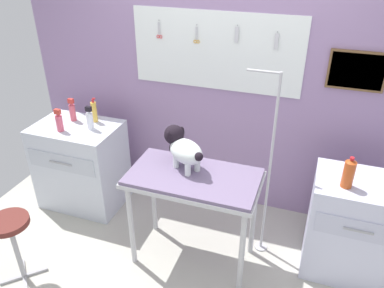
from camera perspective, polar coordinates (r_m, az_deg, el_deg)
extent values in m
cube|color=#AFADA0|center=(3.27, -2.08, -20.57)|extent=(4.40, 4.00, 0.04)
cube|color=#987BA8|center=(3.59, 5.02, 7.36)|extent=(4.00, 0.06, 2.30)
cube|color=white|center=(3.45, 3.51, 13.67)|extent=(1.54, 0.02, 0.69)
cylinder|color=gray|center=(3.56, -4.93, 17.98)|extent=(0.01, 0.02, 0.01)
cube|color=silver|center=(3.57, -5.04, 16.85)|extent=(0.01, 0.00, 0.11)
cube|color=silver|center=(3.56, -4.86, 16.85)|extent=(0.01, 0.00, 0.11)
torus|color=red|center=(3.59, -5.10, 15.72)|extent=(0.03, 0.01, 0.03)
torus|color=red|center=(3.58, -4.70, 15.70)|extent=(0.03, 0.01, 0.03)
cylinder|color=gray|center=(3.44, 0.75, 17.41)|extent=(0.01, 0.02, 0.01)
cube|color=silver|center=(3.45, 0.59, 16.24)|extent=(0.01, 0.00, 0.11)
cube|color=silver|center=(3.44, 0.78, 16.23)|extent=(0.01, 0.00, 0.11)
torus|color=gold|center=(3.46, 0.47, 15.07)|extent=(0.03, 0.01, 0.03)
torus|color=gold|center=(3.46, 0.89, 15.04)|extent=(0.03, 0.01, 0.03)
cylinder|color=gray|center=(3.34, 6.82, 17.23)|extent=(0.01, 0.02, 0.01)
cube|color=silver|center=(3.35, 6.70, 15.95)|extent=(0.03, 0.01, 0.13)
cylinder|color=gray|center=(3.29, 12.69, 16.05)|extent=(0.01, 0.02, 0.01)
cube|color=silver|center=(3.30, 12.52, 14.75)|extent=(0.03, 0.01, 0.13)
cube|color=brown|center=(3.35, 23.44, 10.00)|extent=(0.45, 0.02, 0.32)
cube|color=#B17655|center=(3.34, 23.45, 9.97)|extent=(0.41, 0.01, 0.29)
cylinder|color=#B7B7BC|center=(3.20, -9.08, -11.98)|extent=(0.04, 0.04, 0.79)
cylinder|color=#B7B7BC|center=(2.96, 7.45, -15.89)|extent=(0.04, 0.04, 0.79)
cylinder|color=#B7B7BC|center=(3.50, -5.75, -7.57)|extent=(0.04, 0.04, 0.79)
cylinder|color=#B7B7BC|center=(3.29, 9.17, -10.66)|extent=(0.04, 0.04, 0.79)
cube|color=#B7B7BC|center=(2.95, 0.21, -5.40)|extent=(1.03, 0.56, 0.03)
cube|color=slate|center=(2.93, 0.21, -4.89)|extent=(1.00, 0.54, 0.03)
cylinder|color=#B7B7BC|center=(3.59, 10.22, -14.86)|extent=(0.11, 0.11, 0.01)
cylinder|color=#B7B7BC|center=(3.09, 11.53, -3.98)|extent=(0.02, 0.02, 1.63)
cylinder|color=#B7B7BC|center=(2.76, 10.70, 10.62)|extent=(0.24, 0.02, 0.02)
cylinder|color=white|center=(3.00, -2.41, -2.58)|extent=(0.05, 0.05, 0.11)
cylinder|color=white|center=(3.05, -0.99, -1.99)|extent=(0.05, 0.05, 0.11)
cylinder|color=white|center=(2.90, -0.64, -3.77)|extent=(0.05, 0.05, 0.11)
cylinder|color=white|center=(2.95, 0.79, -3.13)|extent=(0.05, 0.05, 0.11)
ellipsoid|color=white|center=(2.92, -0.90, -1.12)|extent=(0.37, 0.33, 0.18)
ellipsoid|color=black|center=(3.00, -2.21, -0.45)|extent=(0.17, 0.18, 0.10)
sphere|color=black|center=(2.99, -2.71, 1.41)|extent=(0.16, 0.16, 0.16)
ellipsoid|color=white|center=(3.04, -3.46, 1.60)|extent=(0.09, 0.09, 0.05)
sphere|color=black|center=(3.06, -3.81, 1.81)|extent=(0.02, 0.02, 0.02)
ellipsoid|color=black|center=(2.93, -3.57, 1.11)|extent=(0.06, 0.05, 0.09)
ellipsoid|color=black|center=(3.01, -1.51, 1.88)|extent=(0.06, 0.05, 0.09)
sphere|color=black|center=(2.81, 1.00, -1.92)|extent=(0.07, 0.07, 0.07)
cube|color=silver|center=(3.98, -16.19, -3.01)|extent=(0.80, 0.56, 0.87)
cube|color=#B5BBC9|center=(3.69, -19.01, -2.67)|extent=(0.70, 0.01, 0.17)
cylinder|color=#99999E|center=(3.69, -19.08, -2.74)|extent=(0.24, 0.02, 0.02)
cube|color=silver|center=(3.34, 22.85, -11.35)|extent=(0.68, 0.52, 0.86)
cube|color=#B3B5CE|center=(3.02, 23.62, -11.74)|extent=(0.60, 0.01, 0.17)
cylinder|color=#99999E|center=(3.02, 23.62, -11.83)|extent=(0.20, 0.02, 0.02)
cylinder|color=#9E9EA3|center=(3.40, -24.70, -14.47)|extent=(0.04, 0.04, 0.56)
cube|color=#9E9EA3|center=(3.57, -22.28, -17.31)|extent=(0.15, 0.15, 0.02)
cube|color=#9E9EA3|center=(3.64, -23.91, -16.61)|extent=(0.15, 0.15, 0.02)
cube|color=#9E9EA3|center=(3.59, -25.29, -17.89)|extent=(0.15, 0.15, 0.02)
cube|color=#9E9EA3|center=(3.51, -23.66, -18.64)|extent=(0.15, 0.15, 0.02)
cylinder|color=maroon|center=(3.21, -25.82, -10.51)|extent=(0.31, 0.31, 0.04)
cylinder|color=#CE5164|center=(3.86, -17.42, 4.49)|extent=(0.06, 0.06, 0.16)
cylinder|color=#CE5164|center=(3.83, -17.62, 5.71)|extent=(0.03, 0.03, 0.02)
cube|color=red|center=(3.82, -17.69, 6.15)|extent=(0.05, 0.03, 0.04)
cylinder|color=white|center=(3.65, -15.00, 3.35)|extent=(0.06, 0.06, 0.16)
cylinder|color=white|center=(3.61, -15.18, 4.63)|extent=(0.03, 0.03, 0.02)
cube|color=black|center=(3.60, -15.24, 5.10)|extent=(0.05, 0.03, 0.04)
cylinder|color=gold|center=(3.77, -14.42, 4.66)|extent=(0.05, 0.05, 0.20)
cylinder|color=red|center=(3.73, -14.63, 6.26)|extent=(0.02, 0.02, 0.03)
cube|color=red|center=(3.71, -14.51, 6.59)|extent=(0.03, 0.01, 0.01)
cylinder|color=#D5526A|center=(3.69, -19.20, 2.93)|extent=(0.06, 0.06, 0.15)
cylinder|color=#D5526A|center=(3.65, -19.42, 4.13)|extent=(0.03, 0.03, 0.02)
cube|color=red|center=(3.64, -19.50, 4.59)|extent=(0.06, 0.03, 0.04)
cylinder|color=#BE4B1C|center=(2.95, 22.35, -4.23)|extent=(0.08, 0.08, 0.21)
cone|color=#BE4B1C|center=(2.89, 22.76, -2.38)|extent=(0.08, 0.08, 0.02)
cylinder|color=red|center=(2.88, 22.84, -2.02)|extent=(0.03, 0.03, 0.02)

